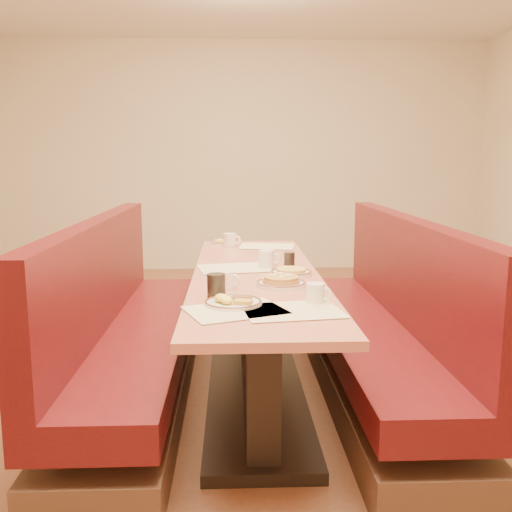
{
  "coord_description": "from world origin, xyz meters",
  "views": [
    {
      "loc": [
        -0.13,
        -3.16,
        1.39
      ],
      "look_at": [
        0.0,
        -0.03,
        0.85
      ],
      "focal_mm": 40.0,
      "sensor_mm": 36.0,
      "label": 1
    }
  ],
  "objects_px": {
    "coffee_mug_a": "(316,293)",
    "booth_left": "(128,340)",
    "soda_tumbler_near": "(216,286)",
    "pancake_plate": "(281,282)",
    "eggs_plate": "(232,302)",
    "coffee_mug_c": "(267,258)",
    "coffee_mug_b": "(227,279)",
    "coffee_mug_d": "(230,240)",
    "diner_table": "(256,336)",
    "soda_tumbler_mid": "(289,260)",
    "booth_right": "(381,337)"
  },
  "relations": [
    {
      "from": "booth_left",
      "to": "pancake_plate",
      "type": "distance_m",
      "value": 1.0
    },
    {
      "from": "pancake_plate",
      "to": "coffee_mug_b",
      "type": "height_order",
      "value": "coffee_mug_b"
    },
    {
      "from": "soda_tumbler_mid",
      "to": "diner_table",
      "type": "bearing_deg",
      "value": -143.36
    },
    {
      "from": "booth_left",
      "to": "eggs_plate",
      "type": "bearing_deg",
      "value": -50.51
    },
    {
      "from": "booth_right",
      "to": "soda_tumbler_near",
      "type": "relative_size",
      "value": 21.39
    },
    {
      "from": "coffee_mug_b",
      "to": "coffee_mug_d",
      "type": "bearing_deg",
      "value": 112.76
    },
    {
      "from": "diner_table",
      "to": "soda_tumbler_near",
      "type": "xyz_separation_m",
      "value": [
        -0.21,
        -0.6,
        0.43
      ]
    },
    {
      "from": "booth_right",
      "to": "eggs_plate",
      "type": "bearing_deg",
      "value": -139.98
    },
    {
      "from": "coffee_mug_a",
      "to": "booth_left",
      "type": "bearing_deg",
      "value": 168.55
    },
    {
      "from": "eggs_plate",
      "to": "soda_tumbler_mid",
      "type": "distance_m",
      "value": 0.94
    },
    {
      "from": "coffee_mug_a",
      "to": "coffee_mug_c",
      "type": "xyz_separation_m",
      "value": [
        -0.17,
        0.86,
        0.01
      ]
    },
    {
      "from": "booth_right",
      "to": "coffee_mug_d",
      "type": "height_order",
      "value": "booth_right"
    },
    {
      "from": "eggs_plate",
      "to": "coffee_mug_b",
      "type": "distance_m",
      "value": 0.34
    },
    {
      "from": "soda_tumbler_near",
      "to": "pancake_plate",
      "type": "bearing_deg",
      "value": 38.45
    },
    {
      "from": "booth_left",
      "to": "booth_right",
      "type": "xyz_separation_m",
      "value": [
        1.46,
        0.0,
        0.0
      ]
    },
    {
      "from": "booth_right",
      "to": "coffee_mug_a",
      "type": "bearing_deg",
      "value": -124.95
    },
    {
      "from": "eggs_plate",
      "to": "soda_tumbler_near",
      "type": "relative_size",
      "value": 2.2
    },
    {
      "from": "booth_right",
      "to": "coffee_mug_b",
      "type": "xyz_separation_m",
      "value": [
        -0.89,
        -0.39,
        0.43
      ]
    },
    {
      "from": "coffee_mug_a",
      "to": "coffee_mug_c",
      "type": "distance_m",
      "value": 0.88
    },
    {
      "from": "diner_table",
      "to": "pancake_plate",
      "type": "distance_m",
      "value": 0.54
    },
    {
      "from": "booth_left",
      "to": "soda_tumbler_mid",
      "type": "distance_m",
      "value": 1.04
    },
    {
      "from": "pancake_plate",
      "to": "coffee_mug_c",
      "type": "bearing_deg",
      "value": 94.62
    },
    {
      "from": "coffee_mug_a",
      "to": "coffee_mug_c",
      "type": "relative_size",
      "value": 0.86
    },
    {
      "from": "pancake_plate",
      "to": "coffee_mug_d",
      "type": "height_order",
      "value": "coffee_mug_d"
    },
    {
      "from": "coffee_mug_a",
      "to": "coffee_mug_d",
      "type": "xyz_separation_m",
      "value": [
        -0.39,
        1.68,
        0.0
      ]
    },
    {
      "from": "booth_left",
      "to": "booth_right",
      "type": "distance_m",
      "value": 1.46
    },
    {
      "from": "coffee_mug_b",
      "to": "soda_tumbler_mid",
      "type": "relative_size",
      "value": 1.22
    },
    {
      "from": "eggs_plate",
      "to": "coffee_mug_c",
      "type": "relative_size",
      "value": 1.94
    },
    {
      "from": "eggs_plate",
      "to": "coffee_mug_c",
      "type": "xyz_separation_m",
      "value": [
        0.21,
        0.89,
        0.04
      ]
    },
    {
      "from": "booth_right",
      "to": "pancake_plate",
      "type": "height_order",
      "value": "booth_right"
    },
    {
      "from": "coffee_mug_b",
      "to": "booth_left",
      "type": "bearing_deg",
      "value": 169.15
    },
    {
      "from": "coffee_mug_a",
      "to": "soda_tumbler_near",
      "type": "xyz_separation_m",
      "value": [
        -0.45,
        0.1,
        0.01
      ]
    },
    {
      "from": "booth_left",
      "to": "pancake_plate",
      "type": "height_order",
      "value": "booth_left"
    },
    {
      "from": "pancake_plate",
      "to": "coffee_mug_b",
      "type": "bearing_deg",
      "value": -171.14
    },
    {
      "from": "diner_table",
      "to": "eggs_plate",
      "type": "relative_size",
      "value": 9.73
    },
    {
      "from": "eggs_plate",
      "to": "pancake_plate",
      "type": "bearing_deg",
      "value": 57.03
    },
    {
      "from": "booth_left",
      "to": "eggs_plate",
      "type": "distance_m",
      "value": 1.02
    },
    {
      "from": "coffee_mug_b",
      "to": "coffee_mug_a",
      "type": "bearing_deg",
      "value": -15.14
    },
    {
      "from": "coffee_mug_b",
      "to": "diner_table",
      "type": "bearing_deg",
      "value": 91.02
    },
    {
      "from": "diner_table",
      "to": "coffee_mug_b",
      "type": "relative_size",
      "value": 23.04
    },
    {
      "from": "booth_right",
      "to": "coffee_mug_b",
      "type": "relative_size",
      "value": 23.04
    },
    {
      "from": "soda_tumbler_mid",
      "to": "eggs_plate",
      "type": "bearing_deg",
      "value": -111.09
    },
    {
      "from": "soda_tumbler_mid",
      "to": "coffee_mug_d",
      "type": "bearing_deg",
      "value": 113.33
    },
    {
      "from": "booth_left",
      "to": "booth_right",
      "type": "relative_size",
      "value": 1.0
    },
    {
      "from": "diner_table",
      "to": "coffee_mug_d",
      "type": "relative_size",
      "value": 19.46
    },
    {
      "from": "diner_table",
      "to": "soda_tumbler_near",
      "type": "relative_size",
      "value": 21.39
    },
    {
      "from": "coffee_mug_a",
      "to": "soda_tumbler_mid",
      "type": "xyz_separation_m",
      "value": [
        -0.03,
        0.86,
        -0.0
      ]
    },
    {
      "from": "pancake_plate",
      "to": "coffee_mug_d",
      "type": "relative_size",
      "value": 1.97
    },
    {
      "from": "coffee_mug_c",
      "to": "soda_tumbler_near",
      "type": "bearing_deg",
      "value": -108.44
    },
    {
      "from": "diner_table",
      "to": "soda_tumbler_near",
      "type": "distance_m",
      "value": 0.77
    }
  ]
}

